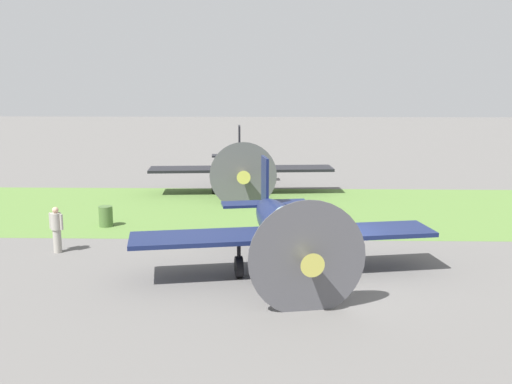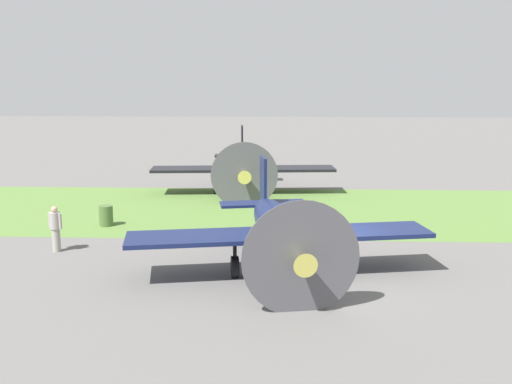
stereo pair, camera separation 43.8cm
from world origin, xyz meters
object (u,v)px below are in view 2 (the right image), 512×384
Objects in this scene: fuel_drum at (106,216)px; airplane_lead at (279,228)px; airplane_wingman at (243,166)px; ground_crew_chief at (55,228)px.

airplane_lead is at bearing 142.39° from fuel_drum.
airplane_wingman is at bearing -124.89° from fuel_drum.
fuel_drum is at bearing -48.22° from airplane_lead.
airplane_wingman reaches higher than ground_crew_chief.
fuel_drum is (5.51, 7.90, -1.09)m from airplane_wingman.
ground_crew_chief is (6.22, 11.81, -0.62)m from airplane_wingman.
ground_crew_chief is at bearing 79.67° from fuel_drum.
fuel_drum is at bearing 50.37° from airplane_wingman.
airplane_lead is at bearing 93.88° from airplane_wingman.
airplane_lead is 13.91m from airplane_wingman.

